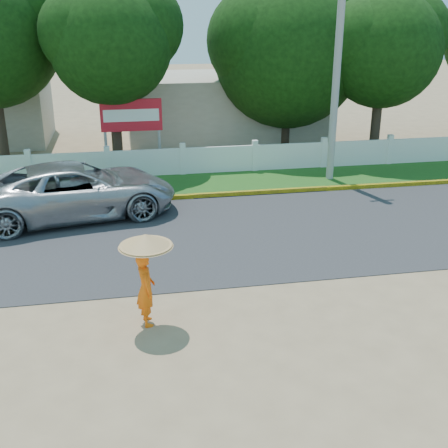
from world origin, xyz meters
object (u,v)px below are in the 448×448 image
at_px(utility_pole, 337,73).
at_px(billboard, 131,119).
at_px(monk_with_parasol, 146,266).
at_px(vehicle, 76,190).

height_order(utility_pole, billboard, utility_pole).
distance_m(utility_pole, monk_with_parasol, 12.73).
relative_size(vehicle, billboard, 2.15).
bearing_deg(vehicle, billboard, -31.16).
xyz_separation_m(monk_with_parasol, billboard, (0.13, 12.54, 0.79)).
bearing_deg(billboard, utility_pole, -20.36).
relative_size(vehicle, monk_with_parasol, 3.07).
bearing_deg(billboard, monk_with_parasol, -90.60).
xyz_separation_m(utility_pole, monk_with_parasol, (-7.74, -9.72, -2.79)).
distance_m(vehicle, monk_with_parasol, 7.41).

